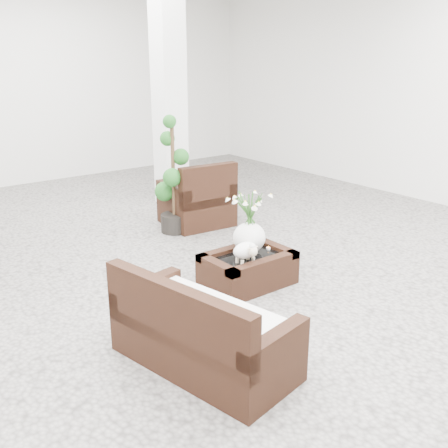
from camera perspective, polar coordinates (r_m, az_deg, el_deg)
ground at (r=5.75m, az=-0.61°, el=-5.63°), size 11.00×11.00×0.00m
column at (r=8.27m, az=-5.93°, el=14.10°), size 0.40×0.40×3.50m
coffee_table at (r=5.50m, az=2.56°, el=-5.01°), size 0.90×0.60×0.31m
sheep_figurine at (r=5.26m, az=2.30°, el=-3.04°), size 0.28×0.23×0.21m
planter_narcissus at (r=5.44m, az=2.76°, el=0.97°), size 0.44×0.44×0.80m
tealight at (r=5.64m, az=4.78°, el=-2.60°), size 0.04×0.04×0.03m
armchair at (r=7.35m, az=-2.99°, el=3.37°), size 0.91×0.88×0.90m
loveseat at (r=4.08m, az=-2.15°, el=-10.24°), size 0.95×1.54×0.76m
topiary at (r=6.96m, az=-5.46°, el=5.15°), size 0.41×0.41×1.53m
shopper at (r=9.07m, az=-5.39°, el=8.87°), size 0.61×0.74×1.74m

